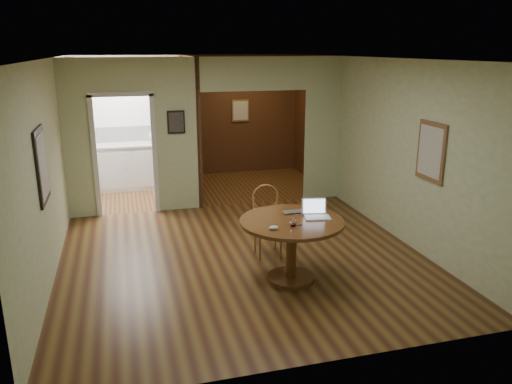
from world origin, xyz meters
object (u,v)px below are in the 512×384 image
object	(u,v)px
chair	(267,216)
open_laptop	(316,212)
closed_laptop	(296,213)
dining_table	(292,236)

from	to	relation	value
chair	open_laptop	size ratio (longest dim) A/B	2.86
open_laptop	closed_laptop	world-z (taller)	open_laptop
open_laptop	closed_laptop	xyz separation A→B (m)	(-0.20, 0.16, -0.05)
chair	open_laptop	xyz separation A→B (m)	(0.38, -0.87, 0.31)
open_laptop	dining_table	bearing A→B (deg)	-159.56
closed_laptop	dining_table	bearing A→B (deg)	-124.40
closed_laptop	chair	bearing A→B (deg)	100.96
open_laptop	closed_laptop	distance (m)	0.26
dining_table	open_laptop	world-z (taller)	open_laptop
chair	closed_laptop	bearing A→B (deg)	-73.46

